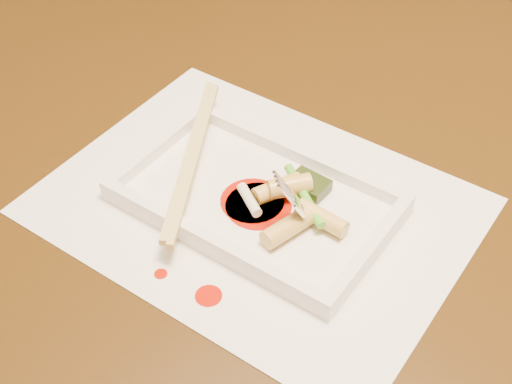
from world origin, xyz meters
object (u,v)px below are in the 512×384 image
Objects in this scene: table at (324,240)px; chopstick_a at (189,154)px; placemat at (256,206)px; plate_base at (256,202)px; fork at (333,159)px.

chopstick_a reaches higher than table.
plate_base is (0.00, 0.00, 0.00)m from placemat.
placemat is (-0.04, -0.08, 0.10)m from table.
fork is (0.07, 0.02, 0.08)m from placemat.
chopstick_a is (-0.08, 0.00, 0.03)m from placemat.
plate_base is at bearing 0.00° from chopstick_a.
placemat is 0.00m from plate_base.
fork reaches higher than placemat.
chopstick_a is at bearing 180.00° from plate_base.
fork is at bearing 6.75° from chopstick_a.
fork reaches higher than table.
chopstick_a is at bearing -173.25° from fork.
fork is (0.07, 0.02, 0.08)m from plate_base.
table is at bearing 66.60° from placemat.
table is 0.19m from chopstick_a.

